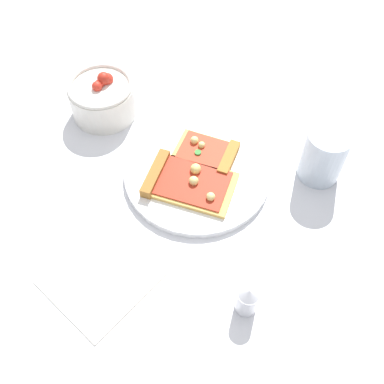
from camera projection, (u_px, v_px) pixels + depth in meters
name	position (u px, v px, depth m)	size (l,w,h in m)	color
ground_plane	(173.00, 189.00, 0.84)	(2.40, 2.40, 0.00)	silver
plate	(197.00, 173.00, 0.85)	(0.27, 0.27, 0.01)	white
pizza_slice_near	(210.00, 153.00, 0.86)	(0.12, 0.09, 0.02)	#E5B256
pizza_slice_far	(185.00, 181.00, 0.83)	(0.17, 0.13, 0.03)	#E5B256
salad_bowl	(103.00, 98.00, 0.92)	(0.13, 0.13, 0.09)	white
soda_glass	(323.00, 157.00, 0.82)	(0.08, 0.08, 0.11)	silver
paper_napkin	(100.00, 278.00, 0.74)	(0.15, 0.15, 0.00)	silver
pepper_shaker	(247.00, 299.00, 0.69)	(0.03, 0.03, 0.07)	silver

